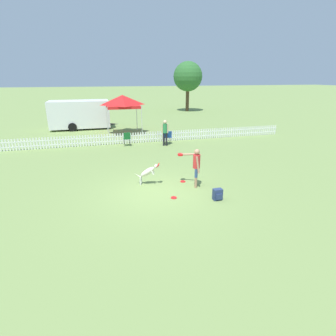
{
  "coord_description": "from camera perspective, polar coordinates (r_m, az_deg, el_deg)",
  "views": [
    {
      "loc": [
        -1.99,
        -8.97,
        4.2
      ],
      "look_at": [
        0.6,
        0.58,
        0.75
      ],
      "focal_mm": 28.0,
      "sensor_mm": 36.0,
      "label": 1
    }
  ],
  "objects": [
    {
      "name": "ground_plane",
      "position": [
        10.1,
        -2.46,
        -5.35
      ],
      "size": [
        240.0,
        240.0,
        0.0
      ],
      "primitive_type": "plane",
      "color": "olive"
    },
    {
      "name": "handler_person",
      "position": [
        10.35,
        6.01,
        0.98
      ],
      "size": [
        0.81,
        0.89,
        1.56
      ],
      "rotation": [
        0.0,
        0.0,
        1.19
      ],
      "color": "tan",
      "rests_on": "ground_plane"
    },
    {
      "name": "leaping_dog",
      "position": [
        10.66,
        -4.34,
        -0.8
      ],
      "size": [
        1.05,
        0.53,
        0.94
      ],
      "rotation": [
        0.0,
        0.0,
        -1.95
      ],
      "color": "beige",
      "rests_on": "ground_plane"
    },
    {
      "name": "frisbee_near_handler",
      "position": [
        9.65,
        1.28,
        -6.48
      ],
      "size": [
        0.22,
        0.22,
        0.02
      ],
      "color": "red",
      "rests_on": "ground_plane"
    },
    {
      "name": "frisbee_near_dog",
      "position": [
        11.1,
        3.25,
        -2.95
      ],
      "size": [
        0.22,
        0.22,
        0.02
      ],
      "color": "red",
      "rests_on": "ground_plane"
    },
    {
      "name": "backpack_on_grass",
      "position": [
        9.6,
        10.76,
        -5.69
      ],
      "size": [
        0.33,
        0.25,
        0.42
      ],
      "color": "navy",
      "rests_on": "ground_plane"
    },
    {
      "name": "picket_fence",
      "position": [
        17.65,
        -8.41,
        6.45
      ],
      "size": [
        22.54,
        0.04,
        0.71
      ],
      "color": "white",
      "rests_on": "ground_plane"
    },
    {
      "name": "folding_chair_blue_left",
      "position": [
        17.33,
        -0.1,
        6.96
      ],
      "size": [
        0.54,
        0.55,
        0.86
      ],
      "rotation": [
        0.0,
        0.0,
        3.06
      ],
      "color": "#333338",
      "rests_on": "ground_plane"
    },
    {
      "name": "folding_chair_center",
      "position": [
        16.95,
        -8.92,
        6.54
      ],
      "size": [
        0.43,
        0.45,
        0.89
      ],
      "rotation": [
        0.0,
        0.0,
        3.16
      ],
      "color": "#333338",
      "rests_on": "ground_plane"
    },
    {
      "name": "canopy_tent_main",
      "position": [
        20.48,
        -9.87,
        14.1
      ],
      "size": [
        2.45,
        2.45,
        2.93
      ],
      "color": "silver",
      "rests_on": "ground_plane"
    },
    {
      "name": "spectator_standing",
      "position": [
        16.73,
        -0.65,
        8.19
      ],
      "size": [
        0.4,
        0.27,
        1.64
      ],
      "rotation": [
        0.0,
        0.0,
        2.83
      ],
      "color": "black",
      "rests_on": "ground_plane"
    },
    {
      "name": "equipment_trailer",
      "position": [
        23.78,
        -18.65,
        11.09
      ],
      "size": [
        5.63,
        2.46,
        2.33
      ],
      "rotation": [
        0.0,
        0.0,
        -0.0
      ],
      "color": "white",
      "rests_on": "ground_plane"
    },
    {
      "name": "tree_left_grove",
      "position": [
        34.53,
        4.35,
        19.21
      ],
      "size": [
        3.59,
        3.59,
        6.04
      ],
      "color": "#4C3823",
      "rests_on": "ground_plane"
    }
  ]
}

